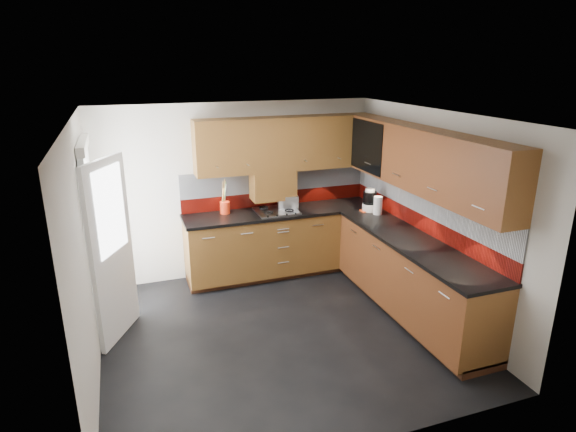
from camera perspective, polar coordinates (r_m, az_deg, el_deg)
name	(u,v)px	position (r m, az deg, el deg)	size (l,w,h in m)	color
room	(279,205)	(4.95, -1.03, 1.33)	(4.00, 3.80, 2.64)	black
base_cabinets	(340,260)	(6.32, 6.17, -5.21)	(2.70, 3.20, 0.95)	brown
countertop	(341,226)	(6.13, 6.27, -1.14)	(2.72, 3.22, 0.04)	black
backsplash	(350,197)	(6.33, 7.30, 2.20)	(2.70, 3.20, 0.54)	maroon
upper_cabinets	(353,152)	(6.04, 7.77, 7.54)	(2.50, 3.20, 0.72)	brown
extractor_hood	(273,185)	(6.64, -1.82, 3.72)	(0.60, 0.33, 0.40)	brown
glass_cabinet	(376,144)	(6.51, 10.43, 8.40)	(0.32, 0.80, 0.66)	black
back_door	(102,243)	(5.58, -21.21, -3.03)	(0.42, 1.19, 2.04)	white
gas_hob	(277,211)	(6.58, -1.35, 0.63)	(0.57, 0.50, 0.04)	silver
utensil_pot	(225,206)	(6.53, -7.50, 1.16)	(0.13, 0.13, 0.47)	red
toaster	(288,202)	(6.68, -0.02, 1.65)	(0.30, 0.22, 0.20)	silver
food_processor	(369,201)	(6.67, 9.64, 1.79)	(0.19, 0.19, 0.32)	white
paper_towel	(378,205)	(6.55, 10.61, 1.24)	(0.12, 0.12, 0.24)	white
orange_cloth	(366,211)	(6.68, 9.20, 0.62)	(0.13, 0.12, 0.01)	#F84C1B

